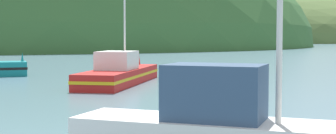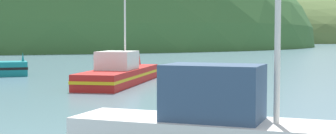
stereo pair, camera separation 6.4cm
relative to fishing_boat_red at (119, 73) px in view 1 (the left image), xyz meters
The scene contains 2 objects.
hill_mid_left 226.89m from the fishing_boat_red, 82.78° to the left, with size 212.72×170.18×55.22m, color #516B38.
fishing_boat_red is the anchor object (origin of this frame).
Camera 1 is at (0.91, 0.11, 2.96)m, focal length 54.15 mm.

